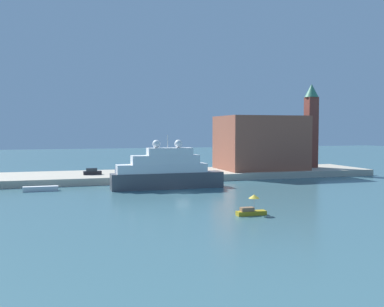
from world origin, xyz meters
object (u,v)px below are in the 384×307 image
object	(u,v)px
work_barge	(41,189)
bell_tower	(311,122)
harbor_building	(260,143)
small_motorboat	(251,208)
parked_car	(92,172)
mooring_bollard	(186,173)
person_figure	(116,171)
large_yacht	(166,172)

from	to	relation	value
work_barge	bell_tower	distance (m)	71.60
work_barge	harbor_building	world-z (taller)	harbor_building
small_motorboat	work_barge	distance (m)	43.85
work_barge	parked_car	world-z (taller)	parked_car
harbor_building	parked_car	xyz separation A→B (m)	(-42.72, -2.02, -6.19)
small_motorboat	mooring_bollard	distance (m)	40.55
small_motorboat	person_figure	distance (m)	47.05
bell_tower	parked_car	world-z (taller)	bell_tower
large_yacht	person_figure	world-z (taller)	large_yacht
harbor_building	person_figure	distance (m)	38.24
harbor_building	small_motorboat	bearing A→B (deg)	-116.90
work_barge	harbor_building	size ratio (longest dim) A/B	0.31
large_yacht	work_barge	bearing A→B (deg)	172.47
parked_car	mooring_bollard	xyz separation A→B (m)	(20.22, -6.37, -0.33)
harbor_building	large_yacht	bearing A→B (deg)	-147.58
small_motorboat	bell_tower	distance (m)	64.83
person_figure	small_motorboat	bearing A→B (deg)	-74.19
large_yacht	bell_tower	distance (m)	49.73
person_figure	mooring_bollard	size ratio (longest dim) A/B	3.01
parked_car	small_motorboat	bearing A→B (deg)	-69.05
person_figure	bell_tower	bearing A→B (deg)	4.51
work_barge	harbor_building	bearing A→B (deg)	16.27
small_motorboat	harbor_building	size ratio (longest dim) A/B	0.20
large_yacht	harbor_building	bearing A→B (deg)	32.42
small_motorboat	work_barge	xyz separation A→B (m)	(-28.52, 33.30, -0.46)
parked_car	person_figure	bearing A→B (deg)	-17.26
large_yacht	mooring_bollard	distance (m)	12.54
large_yacht	small_motorboat	size ratio (longest dim) A/B	5.39
bell_tower	mooring_bollard	world-z (taller)	bell_tower
large_yacht	bell_tower	size ratio (longest dim) A/B	1.00
work_barge	bell_tower	xyz separation A→B (m)	(68.50, 16.11, 13.20)
bell_tower	person_figure	distance (m)	54.15
harbor_building	parked_car	world-z (taller)	harbor_building
bell_tower	person_figure	bearing A→B (deg)	-175.49
work_barge	bell_tower	world-z (taller)	bell_tower
bell_tower	mooring_bollard	distance (m)	40.51
work_barge	parked_car	xyz separation A→B (m)	(10.58, 13.54, 1.70)
work_barge	person_figure	size ratio (longest dim) A/B	3.51
large_yacht	work_barge	world-z (taller)	large_yacht
parked_car	mooring_bollard	distance (m)	21.20
mooring_bollard	person_figure	bearing A→B (deg)	162.44
person_figure	mooring_bollard	world-z (taller)	person_figure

